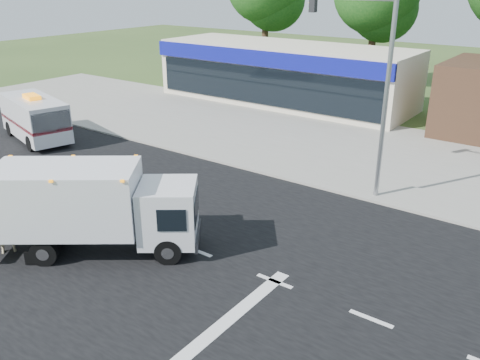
# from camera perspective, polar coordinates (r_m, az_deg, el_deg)

# --- Properties ---
(ground) EXTENTS (120.00, 120.00, 0.00)m
(ground) POSITION_cam_1_polar(r_m,az_deg,el_deg) (16.82, -4.82, -7.99)
(ground) COLOR #385123
(ground) RESTS_ON ground
(road_asphalt) EXTENTS (60.00, 14.00, 0.02)m
(road_asphalt) POSITION_cam_1_polar(r_m,az_deg,el_deg) (16.82, -4.82, -7.97)
(road_asphalt) COLOR black
(road_asphalt) RESTS_ON ground
(sidewalk) EXTENTS (60.00, 2.40, 0.12)m
(sidewalk) POSITION_cam_1_polar(r_m,az_deg,el_deg) (22.97, 8.62, 0.47)
(sidewalk) COLOR gray
(sidewalk) RESTS_ON ground
(parking_apron) EXTENTS (60.00, 9.00, 0.02)m
(parking_apron) POSITION_cam_1_polar(r_m,az_deg,el_deg) (28.00, 14.23, 3.87)
(parking_apron) COLOR gray
(parking_apron) RESTS_ON ground
(lane_markings) EXTENTS (55.20, 7.00, 0.01)m
(lane_markings) POSITION_cam_1_polar(r_m,az_deg,el_deg) (15.19, -4.27, -11.49)
(lane_markings) COLOR silver
(lane_markings) RESTS_ON road_asphalt
(ems_box_truck) EXTENTS (6.51, 5.57, 2.93)m
(ems_box_truck) POSITION_cam_1_polar(r_m,az_deg,el_deg) (16.73, -16.42, -2.55)
(ems_box_truck) COLOR black
(ems_box_truck) RESTS_ON ground
(emergency_worker) EXTENTS (0.75, 0.84, 2.03)m
(emergency_worker) POSITION_cam_1_polar(r_m,az_deg,el_deg) (17.94, -24.92, -4.53)
(emergency_worker) COLOR tan
(emergency_worker) RESTS_ON ground
(ambulance_van) EXTENTS (5.66, 3.34, 2.50)m
(ambulance_van) POSITION_cam_1_polar(r_m,az_deg,el_deg) (29.67, -21.95, 6.48)
(ambulance_van) COLOR silver
(ambulance_van) RESTS_ON ground
(retail_strip_mall) EXTENTS (18.00, 6.20, 4.00)m
(retail_strip_mall) POSITION_cam_1_polar(r_m,az_deg,el_deg) (36.61, 4.97, 11.85)
(retail_strip_mall) COLOR beige
(retail_strip_mall) RESTS_ON ground
(traffic_signal_pole) EXTENTS (3.51, 0.25, 8.00)m
(traffic_signal_pole) POSITION_cam_1_polar(r_m,az_deg,el_deg) (20.20, 14.59, 11.42)
(traffic_signal_pole) COLOR gray
(traffic_signal_pole) RESTS_ON ground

